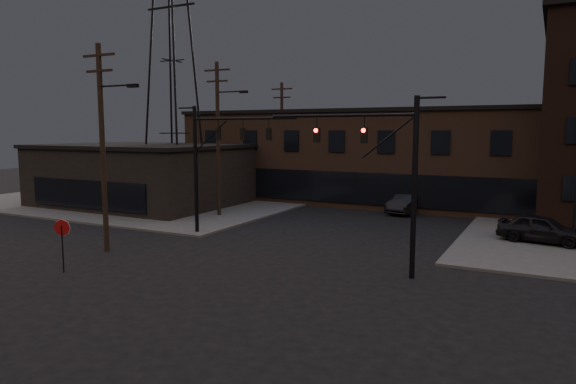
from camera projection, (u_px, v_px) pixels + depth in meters
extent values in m
plane|color=black|center=(233.00, 285.00, 21.79)|extent=(140.00, 140.00, 0.00)
cube|color=#474744|center=(170.00, 195.00, 51.21)|extent=(30.00, 30.00, 0.15)
cube|color=brown|center=(405.00, 158.00, 45.99)|extent=(40.00, 12.00, 8.00)
cube|color=black|center=(142.00, 176.00, 44.72)|extent=(16.00, 12.00, 5.00)
cylinder|color=black|center=(414.00, 189.00, 22.30)|extent=(0.24, 0.24, 8.00)
cylinder|color=black|center=(340.00, 115.00, 23.51)|extent=(7.00, 0.14, 0.14)
cube|color=#FF140C|center=(364.00, 135.00, 23.09)|extent=(0.28, 0.22, 0.70)
cube|color=#FF140C|center=(317.00, 135.00, 24.16)|extent=(0.28, 0.22, 0.70)
cylinder|color=black|center=(196.00, 171.00, 32.01)|extent=(0.24, 0.24, 8.00)
cylinder|color=black|center=(243.00, 119.00, 30.02)|extent=(7.00, 0.14, 0.14)
cube|color=black|center=(218.00, 134.00, 30.93)|extent=(0.28, 0.22, 0.70)
cube|color=black|center=(243.00, 134.00, 30.13)|extent=(0.28, 0.22, 0.70)
cube|color=black|center=(269.00, 134.00, 29.33)|extent=(0.28, 0.22, 0.70)
cylinder|color=black|center=(63.00, 249.00, 23.54)|extent=(0.06, 0.06, 2.20)
cylinder|color=maroon|center=(62.00, 228.00, 23.44)|extent=(0.72, 0.33, 0.76)
cylinder|color=black|center=(103.00, 150.00, 27.22)|extent=(0.28, 0.28, 11.00)
cube|color=black|center=(99.00, 55.00, 26.63)|extent=(2.20, 0.12, 0.12)
cube|color=black|center=(99.00, 71.00, 26.73)|extent=(1.80, 0.12, 0.12)
cube|color=black|center=(133.00, 86.00, 25.78)|extent=(0.60, 0.25, 0.18)
cylinder|color=black|center=(218.00, 141.00, 38.23)|extent=(0.28, 0.28, 11.50)
cube|color=black|center=(217.00, 70.00, 37.60)|extent=(2.20, 0.12, 0.12)
cube|color=black|center=(217.00, 81.00, 37.70)|extent=(1.80, 0.12, 0.12)
cube|color=black|center=(244.00, 92.00, 36.75)|extent=(0.60, 0.25, 0.18)
cylinder|color=black|center=(282.00, 141.00, 49.29)|extent=(0.28, 0.28, 11.00)
cube|color=black|center=(282.00, 89.00, 48.70)|extent=(2.20, 0.12, 0.12)
cube|color=black|center=(282.00, 97.00, 48.80)|extent=(1.80, 0.12, 0.12)
cube|color=black|center=(573.00, 83.00, 27.33)|extent=(0.50, 0.28, 0.18)
imported|color=black|center=(542.00, 229.00, 29.21)|extent=(4.97, 2.69, 1.61)
imported|color=black|center=(408.00, 203.00, 40.49)|extent=(2.46, 5.21, 1.65)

